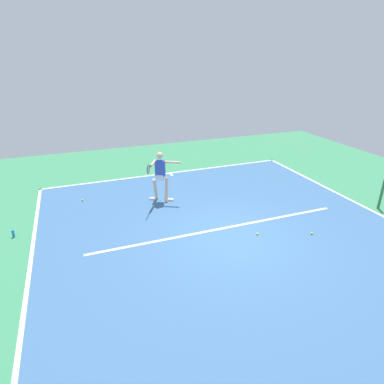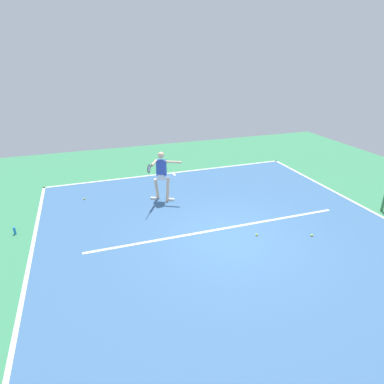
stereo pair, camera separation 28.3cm
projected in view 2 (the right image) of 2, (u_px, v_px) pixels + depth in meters
ground_plane at (229, 239)px, 9.38m from camera, size 21.98×21.98×0.00m
court_surface at (229, 239)px, 9.38m from camera, size 10.78×12.05×0.00m
court_line_baseline_near at (173, 173)px, 14.57m from camera, size 10.78×0.10×0.01m
court_line_sideline_left at (373, 212)px, 10.97m from camera, size 0.10×12.05×0.01m
court_line_sideline_right at (26, 278)px, 7.78m from camera, size 0.10×12.05×0.01m
court_line_service at (221, 229)px, 9.93m from camera, size 8.08×0.10×0.01m
court_line_centre_mark at (174, 174)px, 14.39m from camera, size 0.10×0.30×0.01m
tennis_player at (161, 173)px, 11.46m from camera, size 1.33×1.13×1.83m
tennis_ball_near_service_line at (312, 235)px, 9.53m from camera, size 0.07×0.07×0.07m
tennis_ball_far_corner at (84, 199)px, 11.90m from camera, size 0.07×0.07×0.07m
tennis_ball_near_player at (257, 235)px, 9.55m from camera, size 0.07×0.07×0.07m
water_bottle at (15, 231)px, 9.61m from camera, size 0.07×0.07×0.22m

